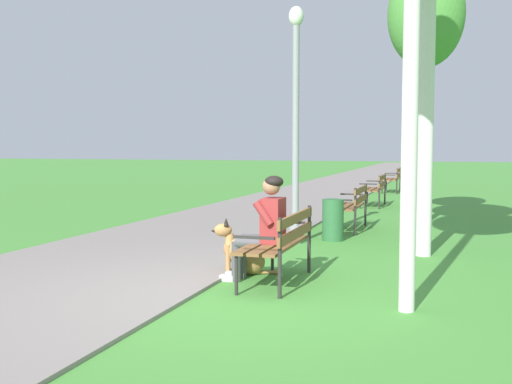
{
  "coord_description": "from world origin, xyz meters",
  "views": [
    {
      "loc": [
        2.22,
        -5.93,
        1.59
      ],
      "look_at": [
        -0.58,
        2.81,
        0.9
      ],
      "focal_mm": 42.84,
      "sensor_mm": 36.0,
      "label": 1
    }
  ],
  "objects_px": {
    "park_bench_far": "(375,187)",
    "park_bench_furthest": "(393,178)",
    "lamp_post_near": "(296,122)",
    "park_bench_near": "(281,240)",
    "person_seated_on_near_bench": "(264,224)",
    "litter_bin": "(333,220)",
    "park_bench_mid": "(351,203)",
    "dog_shepherd": "(242,254)",
    "birch_tree_third": "(426,17)"
  },
  "relations": [
    {
      "from": "park_bench_far",
      "to": "park_bench_furthest",
      "type": "bearing_deg",
      "value": 89.94
    },
    {
      "from": "park_bench_far",
      "to": "lamp_post_near",
      "type": "relative_size",
      "value": 0.39
    },
    {
      "from": "park_bench_near",
      "to": "park_bench_far",
      "type": "bearing_deg",
      "value": 90.25
    },
    {
      "from": "person_seated_on_near_bench",
      "to": "litter_bin",
      "type": "relative_size",
      "value": 1.79
    },
    {
      "from": "park_bench_mid",
      "to": "dog_shepherd",
      "type": "bearing_deg",
      "value": -98.35
    },
    {
      "from": "park_bench_furthest",
      "to": "birch_tree_third",
      "type": "xyz_separation_m",
      "value": [
        1.35,
        -8.63,
        3.64
      ]
    },
    {
      "from": "park_bench_furthest",
      "to": "lamp_post_near",
      "type": "xyz_separation_m",
      "value": [
        -0.51,
        -11.83,
        1.47
      ]
    },
    {
      "from": "park_bench_far",
      "to": "park_bench_furthest",
      "type": "relative_size",
      "value": 1.0
    },
    {
      "from": "park_bench_mid",
      "to": "birch_tree_third",
      "type": "bearing_deg",
      "value": 47.14
    },
    {
      "from": "birch_tree_third",
      "to": "lamp_post_near",
      "type": "bearing_deg",
      "value": -120.2
    },
    {
      "from": "dog_shepherd",
      "to": "birch_tree_third",
      "type": "xyz_separation_m",
      "value": [
        1.89,
        5.78,
        3.9
      ]
    },
    {
      "from": "birch_tree_third",
      "to": "park_bench_mid",
      "type": "bearing_deg",
      "value": -132.86
    },
    {
      "from": "park_bench_mid",
      "to": "litter_bin",
      "type": "relative_size",
      "value": 2.14
    },
    {
      "from": "person_seated_on_near_bench",
      "to": "dog_shepherd",
      "type": "xyz_separation_m",
      "value": [
        -0.37,
        0.29,
        -0.42
      ]
    },
    {
      "from": "litter_bin",
      "to": "birch_tree_third",
      "type": "bearing_deg",
      "value": 63.86
    },
    {
      "from": "park_bench_near",
      "to": "birch_tree_third",
      "type": "xyz_separation_m",
      "value": [
        1.31,
        6.09,
        3.64
      ]
    },
    {
      "from": "person_seated_on_near_bench",
      "to": "park_bench_far",
      "type": "bearing_deg",
      "value": 89.01
    },
    {
      "from": "park_bench_mid",
      "to": "litter_bin",
      "type": "distance_m",
      "value": 1.39
    },
    {
      "from": "park_bench_furthest",
      "to": "dog_shepherd",
      "type": "relative_size",
      "value": 1.89
    },
    {
      "from": "lamp_post_near",
      "to": "birch_tree_third",
      "type": "height_order",
      "value": "birch_tree_third"
    },
    {
      "from": "birch_tree_third",
      "to": "litter_bin",
      "type": "distance_m",
      "value": 4.86
    },
    {
      "from": "litter_bin",
      "to": "park_bench_far",
      "type": "bearing_deg",
      "value": 90.22
    },
    {
      "from": "dog_shepherd",
      "to": "litter_bin",
      "type": "relative_size",
      "value": 1.14
    },
    {
      "from": "park_bench_furthest",
      "to": "person_seated_on_near_bench",
      "type": "bearing_deg",
      "value": -90.67
    },
    {
      "from": "park_bench_far",
      "to": "litter_bin",
      "type": "bearing_deg",
      "value": -89.78
    },
    {
      "from": "person_seated_on_near_bench",
      "to": "birch_tree_third",
      "type": "distance_m",
      "value": 7.16
    },
    {
      "from": "park_bench_far",
      "to": "lamp_post_near",
      "type": "bearing_deg",
      "value": -94.35
    },
    {
      "from": "park_bench_furthest",
      "to": "lamp_post_near",
      "type": "relative_size",
      "value": 0.39
    },
    {
      "from": "person_seated_on_near_bench",
      "to": "birch_tree_third",
      "type": "xyz_separation_m",
      "value": [
        1.52,
        6.07,
        3.48
      ]
    },
    {
      "from": "person_seated_on_near_bench",
      "to": "dog_shepherd",
      "type": "relative_size",
      "value": 1.57
    },
    {
      "from": "person_seated_on_near_bench",
      "to": "birch_tree_third",
      "type": "relative_size",
      "value": 0.24
    },
    {
      "from": "park_bench_far",
      "to": "park_bench_furthest",
      "type": "height_order",
      "value": "same"
    },
    {
      "from": "park_bench_furthest",
      "to": "lamp_post_near",
      "type": "distance_m",
      "value": 11.94
    },
    {
      "from": "park_bench_mid",
      "to": "park_bench_furthest",
      "type": "height_order",
      "value": "same"
    },
    {
      "from": "park_bench_far",
      "to": "person_seated_on_near_bench",
      "type": "height_order",
      "value": "person_seated_on_near_bench"
    },
    {
      "from": "person_seated_on_near_bench",
      "to": "lamp_post_near",
      "type": "height_order",
      "value": "lamp_post_near"
    },
    {
      "from": "park_bench_far",
      "to": "litter_bin",
      "type": "relative_size",
      "value": 2.14
    },
    {
      "from": "park_bench_furthest",
      "to": "dog_shepherd",
      "type": "bearing_deg",
      "value": -92.16
    },
    {
      "from": "park_bench_furthest",
      "to": "park_bench_far",
      "type": "bearing_deg",
      "value": -90.06
    },
    {
      "from": "dog_shepherd",
      "to": "birch_tree_third",
      "type": "bearing_deg",
      "value": 71.85
    },
    {
      "from": "park_bench_furthest",
      "to": "dog_shepherd",
      "type": "distance_m",
      "value": 14.42
    },
    {
      "from": "park_bench_mid",
      "to": "lamp_post_near",
      "type": "relative_size",
      "value": 0.39
    },
    {
      "from": "park_bench_near",
      "to": "park_bench_mid",
      "type": "relative_size",
      "value": 1.0
    },
    {
      "from": "park_bench_far",
      "to": "lamp_post_near",
      "type": "distance_m",
      "value": 6.86
    },
    {
      "from": "park_bench_near",
      "to": "lamp_post_near",
      "type": "relative_size",
      "value": 0.39
    },
    {
      "from": "park_bench_furthest",
      "to": "litter_bin",
      "type": "xyz_separation_m",
      "value": [
        0.02,
        -11.35,
        -0.16
      ]
    },
    {
      "from": "park_bench_near",
      "to": "person_seated_on_near_bench",
      "type": "xyz_separation_m",
      "value": [
        -0.21,
        0.03,
        0.17
      ]
    },
    {
      "from": "park_bench_near",
      "to": "dog_shepherd",
      "type": "bearing_deg",
      "value": 151.52
    },
    {
      "from": "person_seated_on_near_bench",
      "to": "litter_bin",
      "type": "height_order",
      "value": "person_seated_on_near_bench"
    },
    {
      "from": "park_bench_furthest",
      "to": "person_seated_on_near_bench",
      "type": "height_order",
      "value": "person_seated_on_near_bench"
    }
  ]
}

